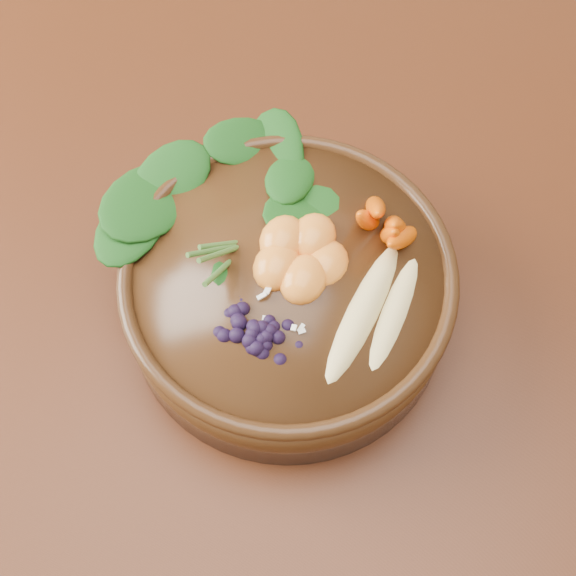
{
  "coord_description": "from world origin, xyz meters",
  "views": [
    {
      "loc": [
        0.13,
        -0.31,
        1.36
      ],
      "look_at": [
        0.02,
        -0.04,
        0.8
      ],
      "focal_mm": 50.0,
      "sensor_mm": 36.0,
      "label": 1
    }
  ],
  "objects_px": {
    "dining_table": "(289,310)",
    "kale_heap": "(276,186)",
    "stoneware_bowl": "(288,294)",
    "mandarin_cluster": "(300,249)",
    "carrot_cluster": "(388,205)",
    "blueberry_pile": "(255,321)",
    "banana_halves": "(380,305)"
  },
  "relations": [
    {
      "from": "stoneware_bowl",
      "to": "carrot_cluster",
      "type": "relative_size",
      "value": 3.62
    },
    {
      "from": "kale_heap",
      "to": "mandarin_cluster",
      "type": "height_order",
      "value": "kale_heap"
    },
    {
      "from": "dining_table",
      "to": "stoneware_bowl",
      "type": "bearing_deg",
      "value": -68.38
    },
    {
      "from": "banana_halves",
      "to": "mandarin_cluster",
      "type": "distance_m",
      "value": 0.07
    },
    {
      "from": "banana_halves",
      "to": "kale_heap",
      "type": "bearing_deg",
      "value": 156.45
    },
    {
      "from": "kale_heap",
      "to": "mandarin_cluster",
      "type": "distance_m",
      "value": 0.06
    },
    {
      "from": "mandarin_cluster",
      "to": "stoneware_bowl",
      "type": "bearing_deg",
      "value": -101.86
    },
    {
      "from": "stoneware_bowl",
      "to": "mandarin_cluster",
      "type": "distance_m",
      "value": 0.05
    },
    {
      "from": "banana_halves",
      "to": "blueberry_pile",
      "type": "height_order",
      "value": "blueberry_pile"
    },
    {
      "from": "dining_table",
      "to": "blueberry_pile",
      "type": "height_order",
      "value": "blueberry_pile"
    },
    {
      "from": "stoneware_bowl",
      "to": "banana_halves",
      "type": "xyz_separation_m",
      "value": [
        0.08,
        -0.0,
        0.05
      ]
    },
    {
      "from": "carrot_cluster",
      "to": "dining_table",
      "type": "bearing_deg",
      "value": -156.49
    },
    {
      "from": "carrot_cluster",
      "to": "mandarin_cluster",
      "type": "bearing_deg",
      "value": -129.81
    },
    {
      "from": "dining_table",
      "to": "kale_heap",
      "type": "bearing_deg",
      "value": 140.46
    },
    {
      "from": "dining_table",
      "to": "mandarin_cluster",
      "type": "height_order",
      "value": "mandarin_cluster"
    },
    {
      "from": "blueberry_pile",
      "to": "stoneware_bowl",
      "type": "bearing_deg",
      "value": 87.35
    },
    {
      "from": "carrot_cluster",
      "to": "banana_halves",
      "type": "distance_m",
      "value": 0.08
    },
    {
      "from": "stoneware_bowl",
      "to": "banana_halves",
      "type": "relative_size",
      "value": 1.81
    },
    {
      "from": "dining_table",
      "to": "blueberry_pile",
      "type": "bearing_deg",
      "value": -81.54
    },
    {
      "from": "mandarin_cluster",
      "to": "kale_heap",
      "type": "bearing_deg",
      "value": 132.7
    },
    {
      "from": "stoneware_bowl",
      "to": "carrot_cluster",
      "type": "distance_m",
      "value": 0.11
    },
    {
      "from": "stoneware_bowl",
      "to": "mandarin_cluster",
      "type": "relative_size",
      "value": 3.15
    },
    {
      "from": "mandarin_cluster",
      "to": "blueberry_pile",
      "type": "distance_m",
      "value": 0.07
    },
    {
      "from": "dining_table",
      "to": "stoneware_bowl",
      "type": "height_order",
      "value": "stoneware_bowl"
    },
    {
      "from": "stoneware_bowl",
      "to": "blueberry_pile",
      "type": "relative_size",
      "value": 2.16
    },
    {
      "from": "dining_table",
      "to": "banana_halves",
      "type": "relative_size",
      "value": 11.05
    },
    {
      "from": "kale_heap",
      "to": "mandarin_cluster",
      "type": "relative_size",
      "value": 2.07
    },
    {
      "from": "dining_table",
      "to": "mandarin_cluster",
      "type": "bearing_deg",
      "value": -52.79
    },
    {
      "from": "stoneware_bowl",
      "to": "kale_heap",
      "type": "distance_m",
      "value": 0.09
    },
    {
      "from": "mandarin_cluster",
      "to": "banana_halves",
      "type": "bearing_deg",
      "value": -15.26
    },
    {
      "from": "stoneware_bowl",
      "to": "blueberry_pile",
      "type": "bearing_deg",
      "value": -92.65
    },
    {
      "from": "dining_table",
      "to": "banana_halves",
      "type": "distance_m",
      "value": 0.2
    }
  ]
}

